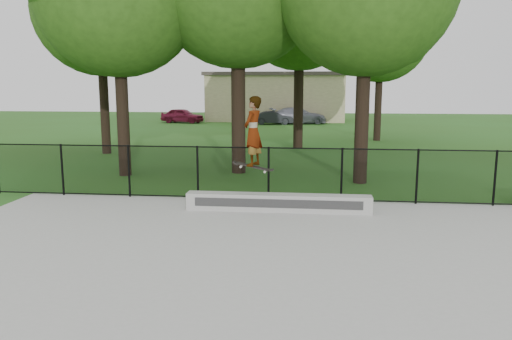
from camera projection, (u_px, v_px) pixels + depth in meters
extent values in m
plane|color=#2C5618|center=(238.00, 286.00, 8.15)|extent=(100.00, 100.00, 0.00)
cube|color=#A5A49F|center=(238.00, 284.00, 8.14)|extent=(14.00, 12.00, 0.06)
cube|color=#B5B4B0|center=(278.00, 203.00, 12.66)|extent=(4.69, 0.40, 0.44)
imported|color=maroon|center=(182.00, 116.00, 42.39)|extent=(3.81, 2.11, 1.23)
imported|color=black|center=(273.00, 118.00, 40.69)|extent=(3.09, 1.52, 1.08)
imported|color=#8C8C9F|center=(298.00, 116.00, 41.25)|extent=(4.59, 2.81, 1.35)
cube|color=black|center=(253.00, 167.00, 12.42)|extent=(0.83, 0.23, 0.20)
imported|color=#A4BDD7|center=(253.00, 131.00, 12.27)|extent=(0.59, 0.73, 1.72)
cylinder|color=black|center=(62.00, 170.00, 14.43)|extent=(0.06, 0.06, 1.50)
cylinder|color=black|center=(129.00, 171.00, 14.22)|extent=(0.06, 0.06, 1.50)
cylinder|color=black|center=(198.00, 172.00, 14.00)|extent=(0.06, 0.06, 1.50)
cylinder|color=black|center=(269.00, 174.00, 13.79)|extent=(0.06, 0.06, 1.50)
cylinder|color=black|center=(342.00, 175.00, 13.57)|extent=(0.06, 0.06, 1.50)
cylinder|color=black|center=(417.00, 176.00, 13.36)|extent=(0.06, 0.06, 1.50)
cylinder|color=black|center=(495.00, 178.00, 13.15)|extent=(0.06, 0.06, 1.50)
cylinder|color=black|center=(269.00, 148.00, 13.67)|extent=(16.00, 0.04, 0.04)
cylinder|color=black|center=(268.00, 198.00, 13.91)|extent=(16.00, 0.04, 0.04)
cube|color=black|center=(269.00, 174.00, 13.79)|extent=(16.00, 0.01, 1.50)
cylinder|color=black|center=(123.00, 109.00, 17.64)|extent=(0.44, 0.44, 4.75)
cylinder|color=black|center=(238.00, 103.00, 18.15)|extent=(0.44, 0.44, 5.18)
cylinder|color=black|center=(299.00, 96.00, 25.27)|extent=(0.44, 0.44, 5.35)
sphere|color=#274B14|center=(300.00, 5.00, 24.52)|extent=(6.42, 6.42, 6.42)
cylinder|color=black|center=(104.00, 101.00, 23.33)|extent=(0.44, 0.44, 4.95)
sphere|color=#274B14|center=(100.00, 10.00, 22.63)|extent=(5.94, 5.94, 5.94)
cylinder|color=black|center=(378.00, 101.00, 28.77)|extent=(0.44, 0.44, 4.58)
sphere|color=#274B14|center=(381.00, 33.00, 28.13)|extent=(5.50, 5.50, 5.50)
cylinder|color=black|center=(362.00, 111.00, 16.26)|extent=(0.44, 0.44, 4.76)
cube|color=#CABC8E|center=(276.00, 98.00, 45.24)|extent=(12.00, 6.00, 4.00)
cube|color=#3F3833|center=(276.00, 74.00, 44.88)|extent=(12.40, 6.40, 0.30)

